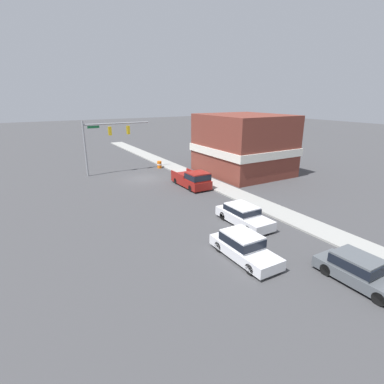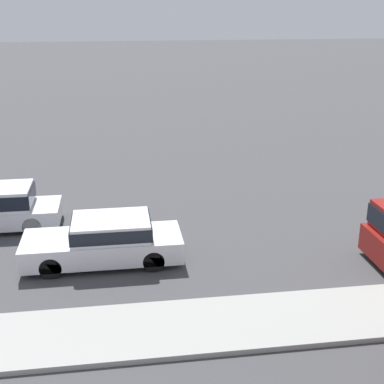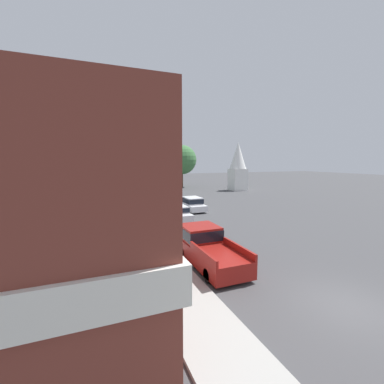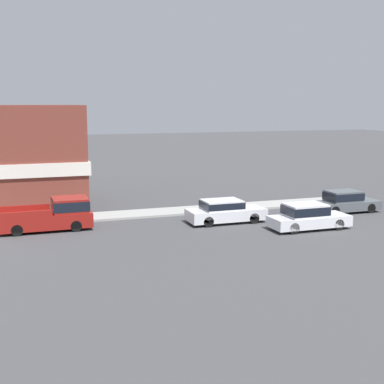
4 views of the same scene
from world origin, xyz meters
name	(u,v)px [view 2 (image 2 of 4)]	position (x,y,z in m)	size (l,w,h in m)	color
car_lead	(106,239)	(-1.65, 16.30, 0.76)	(1.90, 4.90, 1.45)	black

